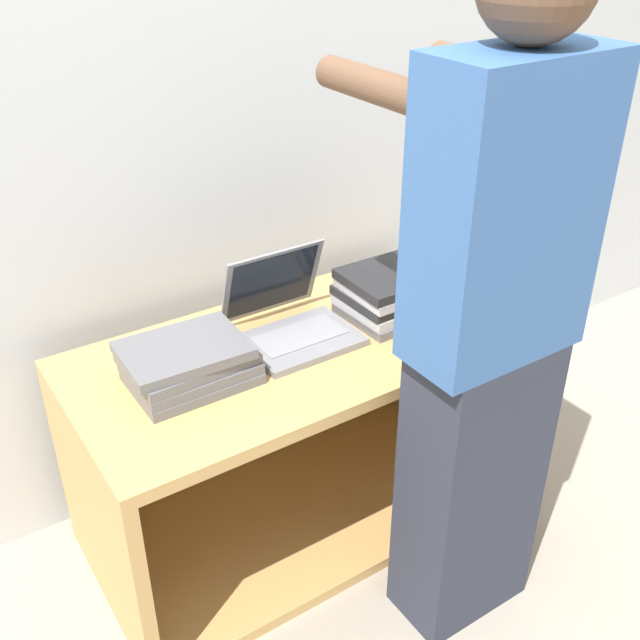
{
  "coord_description": "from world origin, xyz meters",
  "views": [
    {
      "loc": [
        -0.92,
        -1.17,
        1.74
      ],
      "look_at": [
        0.0,
        0.22,
        0.76
      ],
      "focal_mm": 42.0,
      "sensor_mm": 36.0,
      "label": 1
    }
  ],
  "objects_px": {
    "laptop_open": "(291,320)",
    "laptop_stack_left": "(189,363)",
    "laptop_stack_right": "(396,291)",
    "person": "(488,333)"
  },
  "relations": [
    {
      "from": "laptop_stack_right",
      "to": "person",
      "type": "relative_size",
      "value": 0.18
    },
    {
      "from": "laptop_open",
      "to": "person",
      "type": "relative_size",
      "value": 0.18
    },
    {
      "from": "laptop_open",
      "to": "laptop_stack_left",
      "type": "distance_m",
      "value": 0.34
    },
    {
      "from": "laptop_open",
      "to": "laptop_stack_right",
      "type": "height_order",
      "value": "laptop_open"
    },
    {
      "from": "laptop_open",
      "to": "person",
      "type": "bearing_deg",
      "value": -70.15
    },
    {
      "from": "laptop_open",
      "to": "laptop_stack_left",
      "type": "height_order",
      "value": "laptop_open"
    },
    {
      "from": "laptop_open",
      "to": "laptop_stack_right",
      "type": "bearing_deg",
      "value": -8.7
    },
    {
      "from": "laptop_stack_right",
      "to": "person",
      "type": "bearing_deg",
      "value": -105.18
    },
    {
      "from": "person",
      "to": "laptop_open",
      "type": "bearing_deg",
      "value": 109.85
    },
    {
      "from": "laptop_stack_left",
      "to": "person",
      "type": "relative_size",
      "value": 0.19
    }
  ]
}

